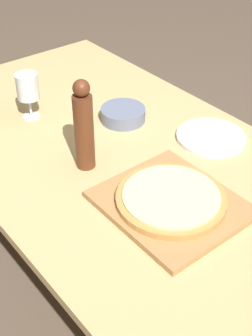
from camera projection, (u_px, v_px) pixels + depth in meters
ground_plane at (130, 306)px, 1.87m from camera, size 12.00×12.00×0.00m
dining_table at (131, 180)px, 1.48m from camera, size 0.89×1.77×0.72m
cutting_board at (171, 204)px, 1.26m from camera, size 0.33×0.36×0.02m
pizza at (171, 198)px, 1.25m from camera, size 0.30×0.30×0.02m
pepper_mill at (84, 127)px, 1.33m from camera, size 0.06×0.06×0.28m
wine_glass at (28, 88)px, 1.57m from camera, size 0.08×0.08×0.16m
small_bowl at (123, 114)px, 1.61m from camera, size 0.15×0.15×0.05m
dinner_plate at (211, 137)px, 1.52m from camera, size 0.23×0.23×0.01m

